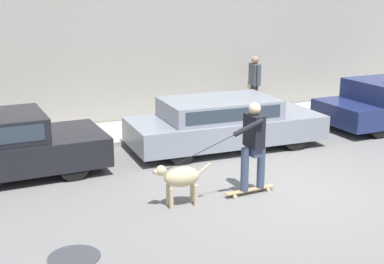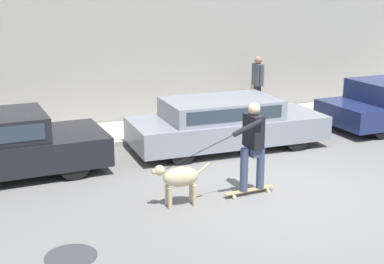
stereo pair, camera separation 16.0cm
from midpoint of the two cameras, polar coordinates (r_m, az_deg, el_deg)
ground_plane at (r=9.85m, az=9.53°, el=-6.27°), size 36.00×36.00×0.00m
back_wall at (r=14.53m, az=-2.80°, el=12.36°), size 32.00×0.30×5.70m
sidewalk_curb at (r=13.90m, az=-1.02°, el=0.58°), size 30.00×1.95×0.12m
parked_car_1 at (r=12.16m, az=3.98°, el=0.94°), size 4.49×1.90×1.15m
dog at (r=8.95m, az=-0.86°, el=-4.91°), size 1.02×0.38×0.75m
skateboarder at (r=9.37m, az=6.95°, el=-1.18°), size 2.17×0.59×1.66m
pedestrian_with_bag at (r=15.02m, az=7.28°, el=5.32°), size 0.23×0.64×1.62m
manhole_cover at (r=7.68m, az=-12.20°, el=-12.83°), size 0.72×0.72×0.01m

